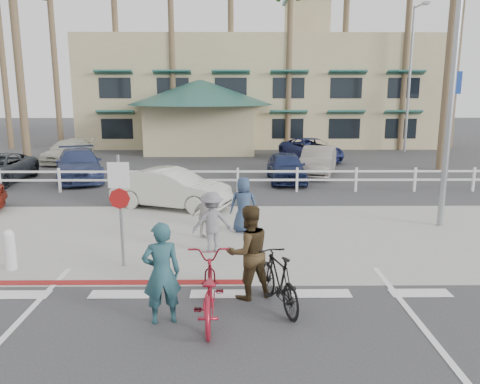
{
  "coord_description": "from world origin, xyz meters",
  "views": [
    {
      "loc": [
        0.3,
        -8.1,
        3.93
      ],
      "look_at": [
        0.42,
        3.41,
        1.5
      ],
      "focal_mm": 35.0,
      "sensor_mm": 36.0,
      "label": 1
    }
  ],
  "objects_px": {
    "bike_black": "(279,280)",
    "car_white_sedan": "(172,188)",
    "sign_post": "(120,205)",
    "bike_red": "(208,289)"
  },
  "relations": [
    {
      "from": "bike_black",
      "to": "car_white_sedan",
      "type": "xyz_separation_m",
      "value": [
        -3.03,
        7.86,
        0.15
      ]
    },
    {
      "from": "sign_post",
      "to": "bike_black",
      "type": "distance_m",
      "value": 4.14
    },
    {
      "from": "sign_post",
      "to": "bike_black",
      "type": "height_order",
      "value": "sign_post"
    },
    {
      "from": "bike_red",
      "to": "car_white_sedan",
      "type": "height_order",
      "value": "car_white_sedan"
    },
    {
      "from": "bike_red",
      "to": "bike_black",
      "type": "xyz_separation_m",
      "value": [
        1.29,
        0.44,
        -0.03
      ]
    },
    {
      "from": "sign_post",
      "to": "bike_red",
      "type": "xyz_separation_m",
      "value": [
        2.12,
        -2.62,
        -0.88
      ]
    },
    {
      "from": "bike_red",
      "to": "bike_black",
      "type": "relative_size",
      "value": 1.2
    },
    {
      "from": "sign_post",
      "to": "car_white_sedan",
      "type": "height_order",
      "value": "sign_post"
    },
    {
      "from": "bike_black",
      "to": "sign_post",
      "type": "bearing_deg",
      "value": -49.8
    },
    {
      "from": "sign_post",
      "to": "car_white_sedan",
      "type": "xyz_separation_m",
      "value": [
        0.37,
        5.68,
        -0.76
      ]
    }
  ]
}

